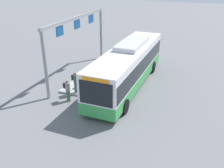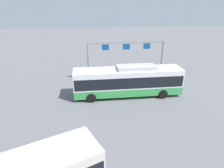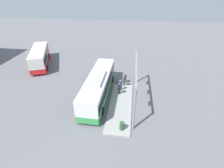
% 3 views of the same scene
% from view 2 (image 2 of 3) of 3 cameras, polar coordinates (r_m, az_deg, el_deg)
% --- Properties ---
extents(ground_plane, '(120.00, 120.00, 0.00)m').
position_cam_2_polar(ground_plane, '(23.10, 4.35, -3.15)').
color(ground_plane, slate).
extents(platform_curb, '(10.00, 2.80, 0.16)m').
position_cam_2_polar(platform_curb, '(26.26, 6.90, 0.23)').
color(platform_curb, '#9E9E99').
rests_on(platform_curb, ground).
extents(bus_main, '(11.87, 2.83, 3.46)m').
position_cam_2_polar(bus_main, '(22.37, 4.50, 1.03)').
color(bus_main, green).
rests_on(bus_main, ground).
extents(person_boarding, '(0.50, 0.60, 1.67)m').
position_cam_2_polar(person_boarding, '(25.18, -3.48, 1.73)').
color(person_boarding, '#476B4C').
rests_on(person_boarding, platform_curb).
extents(person_waiting_near, '(0.45, 0.59, 1.67)m').
position_cam_2_polar(person_waiting_near, '(25.21, -6.03, 1.28)').
color(person_waiting_near, '#476B4C').
rests_on(person_waiting_near, ground).
extents(person_waiting_mid, '(0.49, 0.60, 1.67)m').
position_cam_2_polar(person_waiting_mid, '(24.96, -0.37, 1.58)').
color(person_waiting_mid, black).
rests_on(person_waiting_mid, platform_curb).
extents(person_waiting_far, '(0.51, 0.60, 1.67)m').
position_cam_2_polar(person_waiting_far, '(25.04, 1.75, 1.64)').
color(person_waiting_far, black).
rests_on(person_waiting_far, platform_curb).
extents(platform_sign_gantry, '(10.14, 0.24, 5.20)m').
position_cam_2_polar(platform_sign_gantry, '(26.32, 4.02, 8.92)').
color(platform_sign_gantry, gray).
rests_on(platform_sign_gantry, ground).
extents(trash_bin, '(0.52, 0.52, 0.90)m').
position_cam_2_polar(trash_bin, '(27.75, 14.88, 2.05)').
color(trash_bin, '#2D5133').
rests_on(trash_bin, platform_curb).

